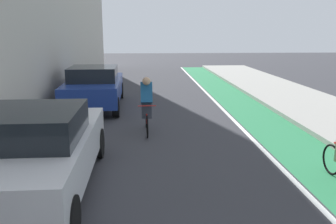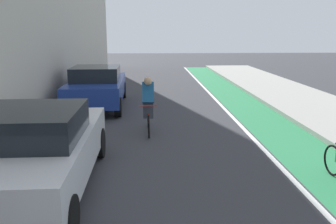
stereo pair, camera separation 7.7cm
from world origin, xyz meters
name	(u,v)px [view 1 (the left image)]	position (x,y,z in m)	size (l,w,h in m)	color
ground_plane	(177,145)	(0.00, 13.49, 0.00)	(76.97, 76.97, 0.00)	#38383D
bike_lane_paint	(266,123)	(2.93, 15.49, 0.00)	(1.60, 34.99, 0.00)	#2D8451
lane_divider_stripe	(237,124)	(2.03, 15.49, 0.00)	(0.12, 34.99, 0.00)	white
parked_sedan_white	(35,150)	(-2.68, 11.07, 0.79)	(1.98, 4.41, 1.53)	silver
parked_sedan_blue	(95,86)	(-2.68, 18.26, 0.79)	(2.06, 4.60, 1.53)	navy
cyclist_far	(147,104)	(-0.75, 14.71, 0.80)	(0.48, 1.67, 1.59)	black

